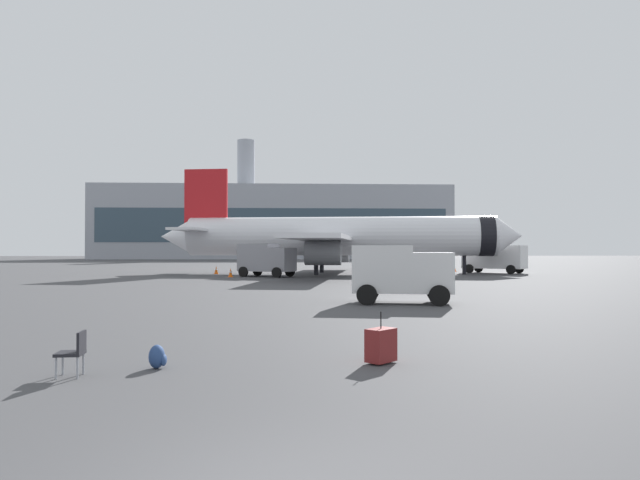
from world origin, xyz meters
name	(u,v)px	position (x,y,z in m)	size (l,w,h in m)	color
airplane_at_gate	(337,237)	(4.60, 50.75, 3.66)	(35.70, 32.35, 10.50)	white
service_truck	(266,258)	(-2.08, 45.05, 1.61)	(5.27, 4.26, 2.90)	gray
fuel_truck	(493,256)	(20.43, 51.36, 1.77)	(6.15, 5.67, 3.20)	white
cargo_van	(401,271)	(5.06, 20.01, 1.45)	(4.70, 3.03, 2.60)	white
safety_cone_near	(231,273)	(-5.13, 44.58, 0.38)	(0.44, 0.44, 0.78)	#F2590C
safety_cone_mid	(216,270)	(-7.18, 50.88, 0.40)	(0.44, 0.44, 0.81)	#F2590C
safety_cone_far	(454,269)	(17.65, 55.49, 0.33)	(0.44, 0.44, 0.68)	#F2590C
safety_cone_outer	(440,274)	(12.46, 41.77, 0.35)	(0.44, 0.44, 0.70)	#F2590C
rolling_suitcase	(381,345)	(2.06, 6.67, 0.39)	(0.74, 0.73, 1.10)	maroon
traveller_backpack	(158,357)	(-2.57, 6.38, 0.23)	(0.36, 0.40, 0.48)	navy
gate_chair	(74,350)	(-3.99, 5.70, 0.50)	(0.51, 0.51, 0.86)	black
terminal_building	(274,223)	(-4.34, 139.94, 9.07)	(86.96, 19.55, 29.92)	#9EA3AD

